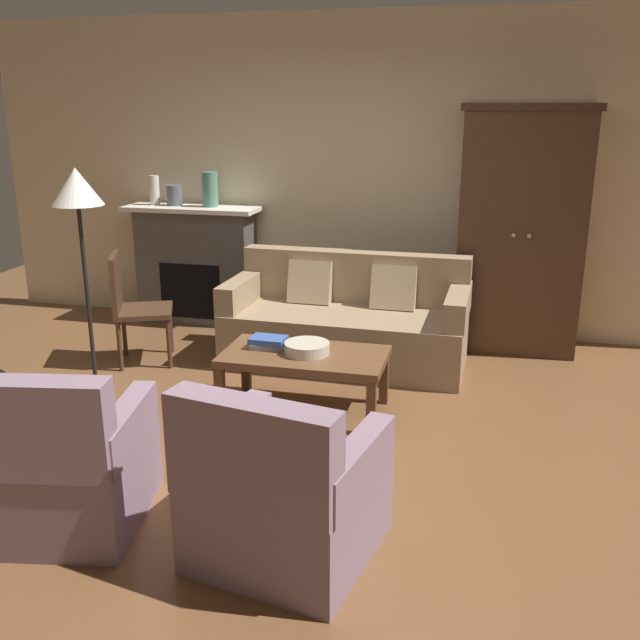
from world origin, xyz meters
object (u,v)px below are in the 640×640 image
(armoire, at_px, (520,231))
(armchair_near_left, at_px, (59,468))
(mantel_vase_jade, at_px, (210,189))
(side_chair_wooden, at_px, (132,302))
(coffee_table, at_px, (304,360))
(fireplace, at_px, (197,264))
(fruit_bowl, at_px, (307,348))
(armchair_near_right, at_px, (283,496))
(book_stack, at_px, (269,342))
(mantel_vase_cream, at_px, (154,190))
(mantel_vase_slate, at_px, (174,195))
(floor_lamp, at_px, (78,200))
(couch, at_px, (347,324))

(armoire, distance_m, armchair_near_left, 4.07)
(mantel_vase_jade, xyz_separation_m, side_chair_wooden, (-0.22, -1.19, -0.77))
(coffee_table, height_order, mantel_vase_jade, mantel_vase_jade)
(armchair_near_left, bearing_deg, fireplace, 102.15)
(fruit_bowl, xyz_separation_m, mantel_vase_jade, (-1.39, 1.79, 0.82))
(fireplace, height_order, mantel_vase_jade, mantel_vase_jade)
(fruit_bowl, relative_size, armchair_near_right, 0.34)
(book_stack, relative_size, armchair_near_left, 0.28)
(armoire, xyz_separation_m, mantel_vase_jade, (-2.77, 0.06, 0.26))
(armoire, height_order, fruit_bowl, armoire)
(fruit_bowl, height_order, book_stack, same)
(coffee_table, relative_size, armchair_near_left, 1.23)
(side_chair_wooden, bearing_deg, fruit_bowl, -20.49)
(mantel_vase_cream, distance_m, mantel_vase_slate, 0.20)
(fruit_bowl, distance_m, armchair_near_right, 1.64)
(mantel_vase_cream, height_order, mantel_vase_jade, mantel_vase_jade)
(fruit_bowl, xyz_separation_m, armchair_near_right, (0.31, -1.60, -0.14))
(mantel_vase_jade, bearing_deg, fruit_bowl, -52.19)
(mantel_vase_cream, xyz_separation_m, mantel_vase_jade, (0.56, 0.00, 0.02))
(armoire, bearing_deg, floor_lamp, -151.65)
(coffee_table, relative_size, fruit_bowl, 3.61)
(armchair_near_right, bearing_deg, fruit_bowl, 100.97)
(armoire, relative_size, couch, 1.05)
(armoire, bearing_deg, fireplace, 178.49)
(coffee_table, height_order, book_stack, book_stack)
(fruit_bowl, distance_m, book_stack, 0.29)
(couch, bearing_deg, coffee_table, -94.61)
(armchair_near_left, height_order, floor_lamp, floor_lamp)
(mantel_vase_cream, distance_m, mantel_vase_jade, 0.56)
(couch, height_order, fruit_bowl, couch)
(fireplace, xyz_separation_m, mantel_vase_slate, (-0.18, -0.02, 0.65))
(floor_lamp, bearing_deg, armchair_near_right, -40.36)
(couch, relative_size, floor_lamp, 1.20)
(couch, distance_m, mantel_vase_slate, 2.15)
(fireplace, bearing_deg, armoire, -1.51)
(coffee_table, xyz_separation_m, mantel_vase_slate, (-1.73, 1.79, 0.85))
(side_chair_wooden, height_order, floor_lamp, floor_lamp)
(armchair_near_right, bearing_deg, book_stack, 109.84)
(coffee_table, bearing_deg, couch, 85.39)
(side_chair_wooden, distance_m, floor_lamp, 1.02)
(couch, relative_size, armchair_near_right, 2.15)
(armoire, distance_m, mantel_vase_cream, 3.34)
(coffee_table, relative_size, armchair_near_right, 1.22)
(fireplace, height_order, armoire, armoire)
(armchair_near_left, bearing_deg, mantel_vase_slate, 105.08)
(armoire, bearing_deg, mantel_vase_cream, 178.97)
(coffee_table, distance_m, mantel_vase_jade, 2.43)
(couch, height_order, armchair_near_left, armchair_near_left)
(couch, height_order, armchair_near_right, armchair_near_right)
(couch, distance_m, side_chair_wooden, 1.74)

